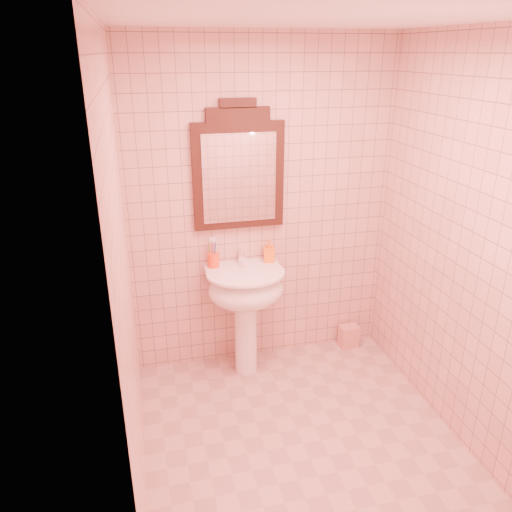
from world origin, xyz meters
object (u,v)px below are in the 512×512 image
object	(u,v)px
toothbrush_cup	(213,260)
pedestal_sink	(246,296)
soap_dispenser	(269,251)
mirror	(239,171)
towel	(349,336)

from	to	relation	value
toothbrush_cup	pedestal_sink	bearing A→B (deg)	-34.69
toothbrush_cup	soap_dispenser	distance (m)	0.43
pedestal_sink	soap_dispenser	xyz separation A→B (m)	(0.22, 0.15, 0.29)
pedestal_sink	mirror	distance (m)	0.93
mirror	toothbrush_cup	bearing A→B (deg)	-165.70
pedestal_sink	towel	size ratio (longest dim) A/B	4.46
soap_dispenser	towel	size ratio (longest dim) A/B	0.91
soap_dispenser	towel	bearing A→B (deg)	10.73
mirror	towel	distance (m)	1.74
mirror	toothbrush_cup	size ratio (longest dim) A/B	4.52
soap_dispenser	toothbrush_cup	bearing A→B (deg)	-168.95
mirror	soap_dispenser	xyz separation A→B (m)	(0.22, -0.06, -0.62)
mirror	soap_dispenser	size ratio (longest dim) A/B	5.22
mirror	soap_dispenser	distance (m)	0.66
mirror	towel	bearing A→B (deg)	-3.74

